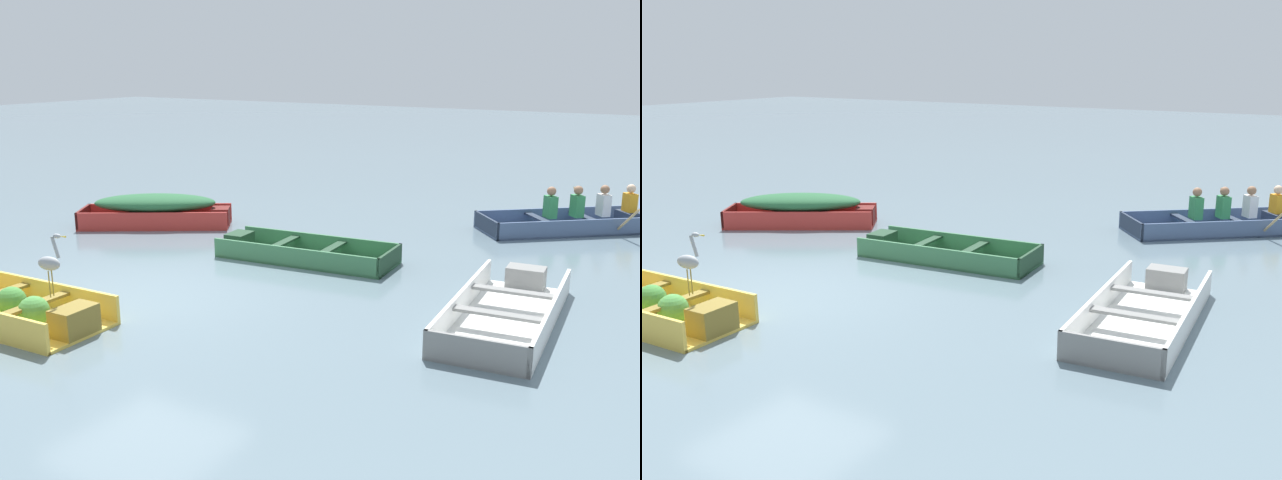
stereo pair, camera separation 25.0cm
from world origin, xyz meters
TOP-DOWN VIEW (x-y plane):
  - ground_plane at (0.00, 0.00)m, footprint 80.00×80.00m
  - dinghy_yellow_foreground at (-0.46, -1.65)m, footprint 2.68×1.30m
  - skiff_green_near_moored at (1.02, 2.83)m, footprint 3.16×1.36m
  - skiff_red_mid_moored at (-2.86, 3.45)m, footprint 3.08×2.44m
  - skiff_white_far_moored at (4.97, 1.80)m, footprint 1.52×3.38m
  - rowboat_slate_blue_with_crew at (4.64, 7.48)m, footprint 3.28×3.03m
  - heron_on_dinghy at (0.09, -1.55)m, footprint 0.46×0.20m

SIDE VIEW (x-z plane):
  - ground_plane at x=0.00m, z-range 0.00..0.00m
  - skiff_green_near_moored at x=1.02m, z-range -0.06..0.28m
  - skiff_white_far_moored at x=4.97m, z-range -0.06..0.31m
  - dinghy_yellow_foreground at x=-0.46m, z-range -0.05..0.38m
  - rowboat_slate_blue_with_crew at x=4.64m, z-range -0.23..0.68m
  - skiff_red_mid_moored at x=-2.86m, z-range 0.06..0.72m
  - heron_on_dinghy at x=0.09m, z-range 0.48..1.32m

